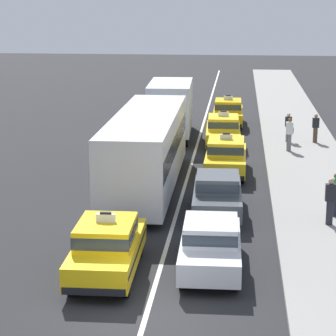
# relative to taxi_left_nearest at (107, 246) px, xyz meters

# --- Properties ---
(ground_plane) EXTENTS (160.00, 160.00, 0.00)m
(ground_plane) POSITION_rel_taxi_left_nearest_xyz_m (1.49, -2.70, -0.88)
(ground_plane) COLOR #232326
(lane_stripe_left_right) EXTENTS (0.14, 80.00, 0.01)m
(lane_stripe_left_right) POSITION_rel_taxi_left_nearest_xyz_m (1.49, 17.30, -0.87)
(lane_stripe_left_right) COLOR silver
(lane_stripe_left_right) RESTS_ON ground
(sidewalk_curb) EXTENTS (4.00, 90.00, 0.15)m
(sidewalk_curb) POSITION_rel_taxi_left_nearest_xyz_m (7.09, 12.30, -0.80)
(sidewalk_curb) COLOR gray
(sidewalk_curb) RESTS_ON ground
(taxi_left_nearest) EXTENTS (1.91, 4.60, 1.96)m
(taxi_left_nearest) POSITION_rel_taxi_left_nearest_xyz_m (0.00, 0.00, 0.00)
(taxi_left_nearest) COLOR black
(taxi_left_nearest) RESTS_ON ground
(bus_left_second) EXTENTS (2.61, 11.22, 3.22)m
(bus_left_second) POSITION_rel_taxi_left_nearest_xyz_m (-0.08, 9.38, 0.94)
(bus_left_second) COLOR black
(bus_left_second) RESTS_ON ground
(box_truck_left_third) EXTENTS (2.49, 7.04, 3.27)m
(box_truck_left_third) POSITION_rel_taxi_left_nearest_xyz_m (-0.12, 20.39, 0.90)
(box_truck_left_third) COLOR black
(box_truck_left_third) RESTS_ON ground
(sedan_right_nearest) EXTENTS (1.84, 4.33, 1.58)m
(sedan_right_nearest) POSITION_rel_taxi_left_nearest_xyz_m (3.00, 0.63, -0.03)
(sedan_right_nearest) COLOR black
(sedan_right_nearest) RESTS_ON ground
(sedan_right_second) EXTENTS (1.88, 4.35, 1.58)m
(sedan_right_second) POSITION_rel_taxi_left_nearest_xyz_m (3.02, 6.10, -0.03)
(sedan_right_second) COLOR black
(sedan_right_second) RESTS_ON ground
(taxi_right_third) EXTENTS (1.84, 4.57, 1.96)m
(taxi_right_third) POSITION_rel_taxi_left_nearest_xyz_m (3.19, 12.18, 0.00)
(taxi_right_third) COLOR black
(taxi_right_third) RESTS_ON ground
(taxi_right_fourth) EXTENTS (1.93, 4.60, 1.96)m
(taxi_right_fourth) POSITION_rel_taxi_left_nearest_xyz_m (2.91, 18.39, 0.00)
(taxi_right_fourth) COLOR black
(taxi_right_fourth) RESTS_ON ground
(taxi_right_fifth) EXTENTS (1.85, 4.57, 1.96)m
(taxi_right_fifth) POSITION_rel_taxi_left_nearest_xyz_m (3.05, 24.44, 0.00)
(taxi_right_fifth) COLOR black
(taxi_right_fifth) RESTS_ON ground
(pedestrian_near_crosswalk) EXTENTS (0.36, 0.24, 1.57)m
(pedestrian_near_crosswalk) POSITION_rel_taxi_left_nearest_xyz_m (7.91, 19.17, 0.06)
(pedestrian_near_crosswalk) COLOR #473828
(pedestrian_near_crosswalk) RESTS_ON sidewalk_curb
(pedestrian_mid_block) EXTENTS (0.47, 0.24, 1.61)m
(pedestrian_mid_block) POSITION_rel_taxi_left_nearest_xyz_m (7.32, 5.95, 0.08)
(pedestrian_mid_block) COLOR #23232D
(pedestrian_mid_block) RESTS_ON sidewalk_curb
(pedestrian_by_storefront) EXTENTS (0.36, 0.24, 1.72)m
(pedestrian_by_storefront) POSITION_rel_taxi_left_nearest_xyz_m (6.34, 16.86, 0.15)
(pedestrian_by_storefront) COLOR slate
(pedestrian_by_storefront) RESTS_ON sidewalk_curb
(pedestrian_trailing) EXTENTS (0.36, 0.24, 1.68)m
(pedestrian_trailing) POSITION_rel_taxi_left_nearest_xyz_m (6.99, 4.92, 0.13)
(pedestrian_trailing) COLOR #23232D
(pedestrian_trailing) RESTS_ON sidewalk_curb
(pedestrian_far_corner) EXTENTS (0.47, 0.24, 1.61)m
(pedestrian_far_corner) POSITION_rel_taxi_left_nearest_xyz_m (6.45, 19.16, 0.08)
(pedestrian_far_corner) COLOR slate
(pedestrian_far_corner) RESTS_ON sidewalk_curb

